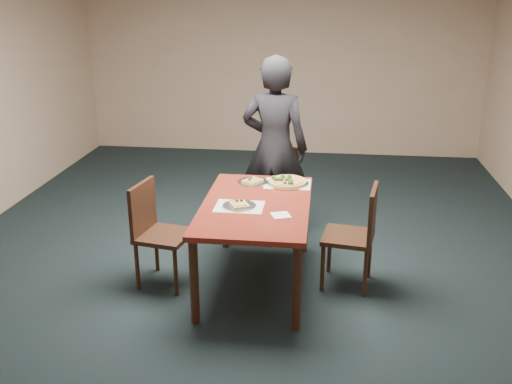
# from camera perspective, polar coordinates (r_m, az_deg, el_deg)

# --- Properties ---
(ground) EXTENTS (8.00, 8.00, 0.00)m
(ground) POSITION_cam_1_polar(r_m,az_deg,el_deg) (5.36, -0.90, -7.56)
(ground) COLOR black
(ground) RESTS_ON ground
(room_shell) EXTENTS (8.00, 8.00, 8.00)m
(room_shell) POSITION_cam_1_polar(r_m,az_deg,el_deg) (4.81, -1.02, 11.15)
(room_shell) COLOR tan
(room_shell) RESTS_ON ground
(dining_table) EXTENTS (0.90, 1.50, 0.75)m
(dining_table) POSITION_cam_1_polar(r_m,az_deg,el_deg) (4.83, 0.00, -2.14)
(dining_table) COLOR maroon
(dining_table) RESTS_ON ground
(chair_far) EXTENTS (0.52, 0.52, 0.91)m
(chair_far) POSITION_cam_1_polar(r_m,az_deg,el_deg) (5.96, 1.90, 0.73)
(chair_far) COLOR black
(chair_far) RESTS_ON ground
(chair_left) EXTENTS (0.49, 0.49, 0.91)m
(chair_left) POSITION_cam_1_polar(r_m,az_deg,el_deg) (4.98, -10.01, -3.54)
(chair_left) COLOR black
(chair_left) RESTS_ON ground
(chair_right) EXTENTS (0.48, 0.48, 0.91)m
(chair_right) POSITION_cam_1_polar(r_m,az_deg,el_deg) (4.92, 10.14, -3.86)
(chair_right) COLOR black
(chair_right) RESTS_ON ground
(diner) EXTENTS (0.74, 0.54, 1.86)m
(diner) POSITION_cam_1_polar(r_m,az_deg,el_deg) (5.78, 1.88, 4.42)
(diner) COLOR black
(diner) RESTS_ON ground
(placemat_main) EXTENTS (0.42, 0.32, 0.00)m
(placemat_main) POSITION_cam_1_polar(r_m,az_deg,el_deg) (5.27, 3.18, 0.83)
(placemat_main) COLOR white
(placemat_main) RESTS_ON dining_table
(placemat_near) EXTENTS (0.40, 0.30, 0.00)m
(placemat_near) POSITION_cam_1_polar(r_m,az_deg,el_deg) (4.73, -1.68, -1.45)
(placemat_near) COLOR white
(placemat_near) RESTS_ON dining_table
(pizza_pan) EXTENTS (0.39, 0.39, 0.07)m
(pizza_pan) POSITION_cam_1_polar(r_m,az_deg,el_deg) (5.26, 3.13, 1.06)
(pizza_pan) COLOR silver
(pizza_pan) RESTS_ON dining_table
(slice_plate_near) EXTENTS (0.28, 0.28, 0.06)m
(slice_plate_near) POSITION_cam_1_polar(r_m,az_deg,el_deg) (4.72, -1.68, -1.30)
(slice_plate_near) COLOR silver
(slice_plate_near) RESTS_ON dining_table
(slice_plate_far) EXTENTS (0.28, 0.28, 0.06)m
(slice_plate_far) POSITION_cam_1_polar(r_m,az_deg,el_deg) (5.30, -0.36, 1.08)
(slice_plate_far) COLOR silver
(slice_plate_far) RESTS_ON dining_table
(napkin) EXTENTS (0.18, 0.18, 0.01)m
(napkin) POSITION_cam_1_polar(r_m,az_deg,el_deg) (4.54, 2.50, -2.34)
(napkin) COLOR white
(napkin) RESTS_ON dining_table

